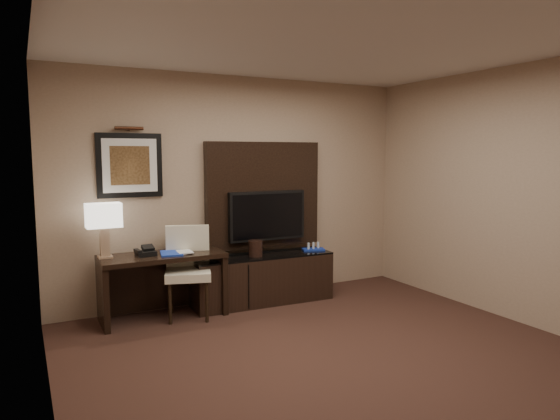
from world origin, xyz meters
TOP-DOWN VIEW (x-y plane):
  - floor at (0.00, 0.00)m, footprint 4.50×5.00m
  - ceiling at (0.00, 0.00)m, footprint 4.50×5.00m
  - wall_back at (0.00, 2.50)m, footprint 4.50×0.01m
  - wall_left at (-2.25, 0.00)m, footprint 0.01×5.00m
  - wall_right at (2.25, 0.00)m, footprint 0.01×5.00m
  - desk at (-1.05, 2.15)m, footprint 1.31×0.56m
  - credenza at (0.14, 2.15)m, footprint 1.70×0.54m
  - tv_wall_panel at (0.30, 2.44)m, footprint 1.50×0.12m
  - tv at (0.30, 2.34)m, footprint 1.00×0.08m
  - artwork at (-1.30, 2.48)m, footprint 0.70×0.04m
  - picture_light at (-1.30, 2.44)m, footprint 0.04×0.04m
  - desk_chair at (-0.81, 2.02)m, footprint 0.62×0.67m
  - table_lamp at (-1.63, 2.24)m, footprint 0.36×0.25m
  - desk_phone at (-1.23, 2.15)m, footprint 0.21×0.19m
  - blue_folder at (-0.96, 2.10)m, footprint 0.28×0.34m
  - book at (-0.90, 2.09)m, footprint 0.16×0.03m
  - water_bottle at (-0.63, 2.22)m, footprint 0.06×0.06m
  - ice_bucket at (0.03, 2.11)m, footprint 0.19×0.19m
  - minibar_tray at (0.83, 2.11)m, footprint 0.31×0.24m

SIDE VIEW (x-z plane):
  - floor at x=0.00m, z-range -0.01..0.00m
  - credenza at x=0.14m, z-range 0.00..0.58m
  - desk at x=-1.05m, z-range 0.00..0.70m
  - desk_chair at x=-0.81m, z-range 0.00..0.99m
  - minibar_tray at x=0.83m, z-range 0.58..0.68m
  - ice_bucket at x=0.03m, z-range 0.58..0.77m
  - blue_folder at x=-0.96m, z-range 0.70..0.72m
  - desk_phone at x=-1.23m, z-range 0.70..0.80m
  - water_bottle at x=-0.63m, z-range 0.70..0.87m
  - book at x=-0.90m, z-range 0.70..0.92m
  - table_lamp at x=-1.63m, z-range 0.70..1.25m
  - tv at x=0.30m, z-range 0.72..1.32m
  - tv_wall_panel at x=0.30m, z-range 0.62..1.92m
  - wall_back at x=0.00m, z-range 0.00..2.70m
  - wall_left at x=-2.25m, z-range 0.00..2.70m
  - wall_right at x=2.25m, z-range 0.00..2.70m
  - artwork at x=-1.30m, z-range 1.30..2.00m
  - picture_light at x=-1.30m, z-range 1.90..2.20m
  - ceiling at x=0.00m, z-range 2.70..2.71m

